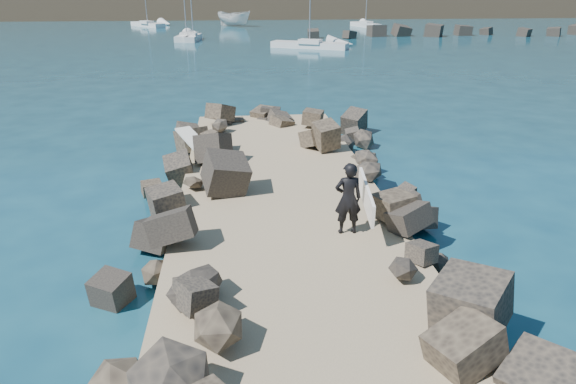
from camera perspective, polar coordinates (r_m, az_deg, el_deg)
The scene contains 14 objects.
ground at distance 14.57m, azimuth -0.39°, elevation -4.00°, with size 800.00×800.00×0.00m, color #0F384C.
jetty at distance 12.66m, azimuth 0.45°, elevation -6.74°, with size 6.00×26.00×0.60m, color #8C7759.
riprap_left at distance 13.06m, azimuth -12.60°, elevation -5.36°, with size 2.60×22.00×1.00m, color black.
riprap_right at distance 13.58m, azimuth 12.51°, elevation -4.25°, with size 2.60×22.00×1.00m, color black.
breakwater_secondary at distance 77.27m, azimuth 23.25°, elevation 16.11°, with size 52.00×4.00×1.20m, color black.
surfboard_resting at distance 18.83m, azimuth -10.29°, elevation 5.18°, with size 0.59×2.34×0.08m, color silver.
boat_imported at distance 88.28m, azimuth -6.00°, elevation 18.64°, with size 2.39×6.34×2.45m, color silver.
surfer_with_board at distance 12.69m, azimuth 6.98°, elevation -0.68°, with size 0.93×2.29×1.85m.
sailboat_e at distance 89.79m, azimuth -15.34°, elevation 17.51°, with size 6.30×7.35×9.51m.
sailboat_f at distance 115.35m, azimuth 13.55°, elevation 18.53°, with size 1.77×5.72×6.94m.
sailboat_b at distance 66.07m, azimuth -10.48°, elevation 16.51°, with size 1.79×5.59×6.79m.
sailboat_a at distance 67.33m, azimuth -11.20°, elevation 16.55°, with size 2.43×7.25×8.58m.
sailboat_d at distance 86.98m, azimuth 8.61°, elevation 17.89°, with size 3.61×7.33×8.65m.
sailboat_c at distance 57.15m, azimuth 2.40°, elevation 16.01°, with size 8.25×5.26×9.87m.
Camera 1 is at (-1.19, -13.02, 6.41)m, focal length 32.00 mm.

